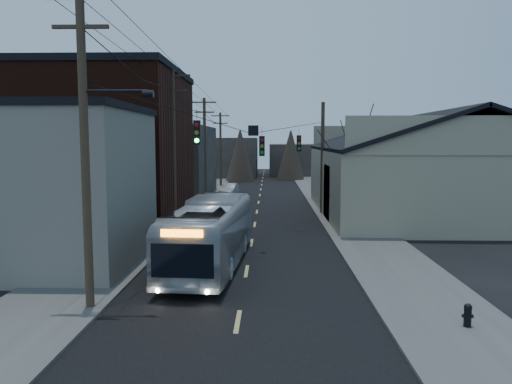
# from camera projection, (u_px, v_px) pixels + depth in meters

# --- Properties ---
(ground) EXTENTS (160.00, 160.00, 0.00)m
(ground) POSITION_uv_depth(u_px,v_px,m) (233.00, 349.00, 13.55)
(ground) COLOR black
(ground) RESTS_ON ground
(road_surface) EXTENTS (9.00, 110.00, 0.02)m
(road_surface) POSITION_uv_depth(u_px,v_px,m) (258.00, 205.00, 43.37)
(road_surface) COLOR black
(road_surface) RESTS_ON ground
(sidewalk_left) EXTENTS (4.00, 110.00, 0.12)m
(sidewalk_left) POSITION_uv_depth(u_px,v_px,m) (184.00, 204.00, 43.54)
(sidewalk_left) COLOR #474744
(sidewalk_left) RESTS_ON ground
(sidewalk_right) EXTENTS (4.00, 110.00, 0.12)m
(sidewalk_right) POSITION_uv_depth(u_px,v_px,m) (333.00, 205.00, 43.20)
(sidewalk_right) COLOR #474744
(sidewalk_right) RESTS_ON ground
(building_clapboard) EXTENTS (8.00, 8.00, 7.00)m
(building_clapboard) POSITION_uv_depth(u_px,v_px,m) (47.00, 188.00, 22.37)
(building_clapboard) COLOR slate
(building_clapboard) RESTS_ON ground
(building_brick) EXTENTS (10.00, 12.00, 10.00)m
(building_brick) POSITION_uv_depth(u_px,v_px,m) (105.00, 150.00, 33.18)
(building_brick) COLOR black
(building_brick) RESTS_ON ground
(building_left_far) EXTENTS (9.00, 14.00, 7.00)m
(building_left_far) POSITION_uv_depth(u_px,v_px,m) (163.00, 162.00, 49.23)
(building_left_far) COLOR #312B27
(building_left_far) RESTS_ON ground
(warehouse) EXTENTS (16.16, 20.60, 7.73)m
(warehouse) POSITION_uv_depth(u_px,v_px,m) (428.00, 179.00, 37.78)
(warehouse) COLOR gray
(warehouse) RESTS_ON ground
(building_far_left) EXTENTS (10.00, 12.00, 6.00)m
(building_far_left) POSITION_uv_depth(u_px,v_px,m) (225.00, 157.00, 78.02)
(building_far_left) COLOR #312B27
(building_far_left) RESTS_ON ground
(building_far_right) EXTENTS (12.00, 14.00, 5.00)m
(building_far_right) POSITION_uv_depth(u_px,v_px,m) (306.00, 159.00, 82.70)
(building_far_right) COLOR #312B27
(building_far_right) RESTS_ON ground
(bare_tree) EXTENTS (0.40, 0.40, 7.20)m
(bare_tree) POSITION_uv_depth(u_px,v_px,m) (353.00, 171.00, 32.89)
(bare_tree) COLOR black
(bare_tree) RESTS_ON ground
(utility_lines) EXTENTS (11.24, 45.28, 10.50)m
(utility_lines) POSITION_uv_depth(u_px,v_px,m) (215.00, 149.00, 37.12)
(utility_lines) COLOR #382B1E
(utility_lines) RESTS_ON ground
(bus) EXTENTS (3.23, 10.91, 3.00)m
(bus) POSITION_uv_depth(u_px,v_px,m) (211.00, 233.00, 22.24)
(bus) COLOR #A0A6AB
(bus) RESTS_ON ground
(parked_car) EXTENTS (1.77, 3.96, 1.26)m
(parked_car) POSITION_uv_depth(u_px,v_px,m) (230.00, 190.00, 50.86)
(parked_car) COLOR #A0A4A8
(parked_car) RESTS_ON ground
(fire_hydrant) EXTENTS (0.33, 0.24, 0.70)m
(fire_hydrant) POSITION_uv_depth(u_px,v_px,m) (468.00, 314.00, 14.80)
(fire_hydrant) COLOR black
(fire_hydrant) RESTS_ON sidewalk_right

